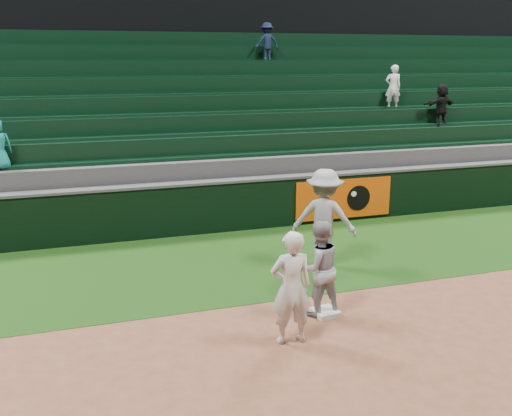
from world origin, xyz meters
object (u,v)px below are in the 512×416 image
at_px(first_base, 325,312).
at_px(base_coach, 324,218).
at_px(baserunner, 318,268).
at_px(first_baseman, 291,288).

height_order(first_base, base_coach, base_coach).
bearing_deg(baserunner, base_coach, -120.25).
height_order(first_base, first_baseman, first_baseman).
distance_m(first_base, base_coach, 2.50).
bearing_deg(base_coach, first_base, 97.45).
xyz_separation_m(first_baseman, baserunner, (0.76, 0.76, -0.06)).
height_order(first_base, baserunner, baserunner).
xyz_separation_m(first_base, base_coach, (0.91, 2.13, 0.94)).
bearing_deg(first_base, first_baseman, -142.72).
distance_m(first_base, first_baseman, 1.36).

